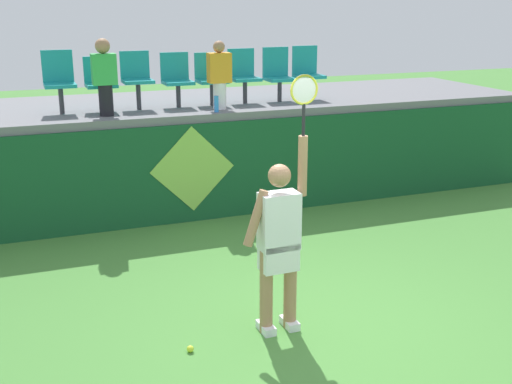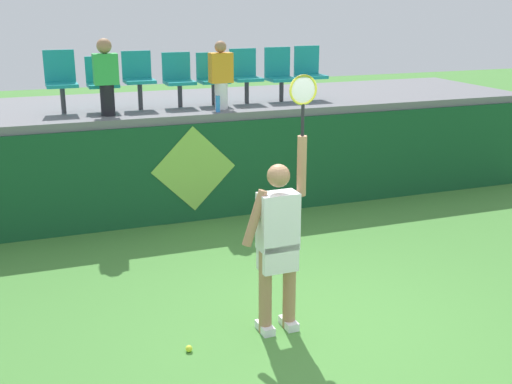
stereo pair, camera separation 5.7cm
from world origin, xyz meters
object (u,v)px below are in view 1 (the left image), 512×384
at_px(stadium_chair_4, 210,76).
at_px(spectator_0, 104,75).
at_px(stadium_chair_2, 137,76).
at_px(spectator_1, 219,74).
at_px(tennis_player, 279,239).
at_px(stadium_chair_6, 278,73).
at_px(stadium_chair_5, 243,73).
at_px(tennis_ball, 190,349).
at_px(water_bottle, 216,104).
at_px(stadium_chair_0, 59,79).
at_px(stadium_chair_1, 100,81).
at_px(stadium_chair_3, 177,77).
at_px(stadium_chair_7, 307,70).

height_order(stadium_chair_4, spectator_0, spectator_0).
relative_size(stadium_chair_2, spectator_1, 0.85).
distance_m(tennis_player, spectator_0, 4.27).
height_order(stadium_chair_2, stadium_chair_6, stadium_chair_2).
relative_size(stadium_chair_6, spectator_0, 0.79).
relative_size(stadium_chair_5, stadium_chair_6, 0.99).
relative_size(tennis_ball, stadium_chair_6, 0.08).
distance_m(stadium_chair_2, spectator_0, 0.72).
height_order(water_bottle, spectator_0, spectator_0).
xyz_separation_m(stadium_chair_0, stadium_chair_6, (3.43, 0.00, -0.04)).
distance_m(tennis_player, stadium_chair_4, 4.61).
bearing_deg(tennis_ball, stadium_chair_1, 90.83).
bearing_deg(spectator_1, tennis_ball, -111.74).
relative_size(water_bottle, spectator_1, 0.24).
bearing_deg(tennis_ball, stadium_chair_6, 58.64).
height_order(tennis_player, water_bottle, tennis_player).
relative_size(tennis_ball, stadium_chair_2, 0.08).
bearing_deg(water_bottle, stadium_chair_0, 161.21).
bearing_deg(stadium_chair_4, stadium_chair_2, -179.98).
bearing_deg(tennis_ball, stadium_chair_3, 76.56).
bearing_deg(stadium_chair_5, stadium_chair_4, -179.63).
xyz_separation_m(water_bottle, stadium_chair_7, (1.81, 0.73, 0.35)).
bearing_deg(stadium_chair_1, spectator_1, -15.18).
distance_m(stadium_chair_4, stadium_chair_7, 1.67).
bearing_deg(stadium_chair_2, tennis_player, -83.89).
height_order(stadium_chair_2, spectator_1, spectator_1).
height_order(stadium_chair_0, stadium_chair_5, stadium_chair_0).
xyz_separation_m(stadium_chair_1, stadium_chair_7, (3.37, 0.01, 0.02)).
height_order(stadium_chair_2, stadium_chair_5, stadium_chair_2).
bearing_deg(tennis_player, stadium_chair_6, 67.60).
height_order(stadium_chair_1, stadium_chair_4, stadium_chair_4).
bearing_deg(stadium_chair_4, spectator_1, -90.00).
distance_m(stadium_chair_7, spectator_1, 1.74).
relative_size(tennis_player, stadium_chair_0, 2.81).
distance_m(stadium_chair_5, spectator_1, 0.72).
height_order(stadium_chair_0, stadium_chair_1, stadium_chair_0).
relative_size(stadium_chair_7, spectator_0, 0.80).
bearing_deg(stadium_chair_6, stadium_chair_7, -0.21).
height_order(stadium_chair_5, stadium_chair_6, stadium_chair_6).
bearing_deg(stadium_chair_2, stadium_chair_5, 0.13).
bearing_deg(stadium_chair_5, tennis_ball, -115.56).
xyz_separation_m(stadium_chair_1, spectator_0, (0.00, -0.46, 0.13)).
xyz_separation_m(water_bottle, stadium_chair_3, (-0.41, 0.73, 0.33)).
relative_size(tennis_player, stadium_chair_6, 2.96).
bearing_deg(stadium_chair_6, spectator_1, -157.71).
distance_m(tennis_ball, stadium_chair_1, 4.97).
height_order(stadium_chair_4, stadium_chair_7, stadium_chair_7).
distance_m(stadium_chair_1, stadium_chair_6, 2.85).
distance_m(stadium_chair_7, spectator_0, 3.41).
xyz_separation_m(stadium_chair_0, stadium_chair_3, (1.74, -0.00, -0.05)).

